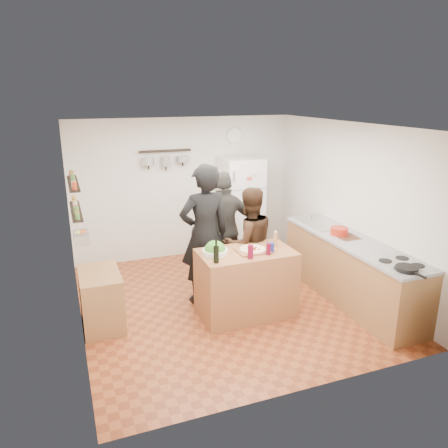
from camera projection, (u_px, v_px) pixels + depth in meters
name	position (u px, v px, depth m)	size (l,w,h in m)	color
room_shell	(217.00, 212.00, 6.31)	(4.20, 4.20, 4.20)	brown
prep_island	(246.00, 283.00, 5.85)	(1.25, 0.72, 0.91)	#965A37
pizza_board	(253.00, 251.00, 5.73)	(0.42, 0.34, 0.02)	brown
pizza	(253.00, 249.00, 5.72)	(0.34, 0.34, 0.02)	beige
salad_bowl	(215.00, 252.00, 5.61)	(0.33, 0.33, 0.07)	white
wine_bottle	(216.00, 255.00, 5.32)	(0.07, 0.07, 0.21)	black
wine_glass_near	(250.00, 252.00, 5.46)	(0.07, 0.07, 0.17)	maroon
wine_glass_far	(268.00, 249.00, 5.59)	(0.06, 0.06, 0.15)	#54071D
pepper_mill	(276.00, 240.00, 5.89)	(0.05, 0.05, 0.17)	#A67645
salt_canister	(271.00, 247.00, 5.70)	(0.08, 0.08, 0.12)	navy
person_left	(205.00, 235.00, 6.09)	(0.73, 0.48, 2.00)	black
person_center	(249.00, 244.00, 6.28)	(0.80, 0.62, 1.64)	black
person_back	(225.00, 229.00, 6.71)	(1.05, 0.44, 1.78)	#2E2C29
counter_run	(350.00, 270.00, 6.28)	(0.63, 2.63, 0.90)	#9E7042
stove_top	(401.00, 264.00, 5.30)	(0.60, 0.62, 0.02)	white
skillet	(407.00, 269.00, 5.08)	(0.26, 0.26, 0.05)	black
sink	(320.00, 224.00, 6.91)	(0.50, 0.80, 0.03)	silver
cutting_board	(346.00, 237.00, 6.30)	(0.30, 0.40, 0.02)	brown
red_bowl	(339.00, 231.00, 6.35)	(0.25, 0.25, 0.11)	#A92213
fridge	(241.00, 207.00, 7.95)	(0.70, 0.68, 1.80)	white
wall_clock	(234.00, 136.00, 7.88)	(0.30, 0.30, 0.03)	silver
spice_shelf_lower	(76.00, 211.00, 5.41)	(0.12, 1.00, 0.03)	black
spice_shelf_upper	(73.00, 183.00, 5.31)	(0.12, 1.00, 0.03)	black
produce_basket	(81.00, 237.00, 5.53)	(0.18, 0.35, 0.14)	silver
side_table	(101.00, 299.00, 5.60)	(0.50, 0.80, 0.73)	#AD7A48
pot_rack	(165.00, 151.00, 7.43)	(0.90, 0.04, 0.04)	black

